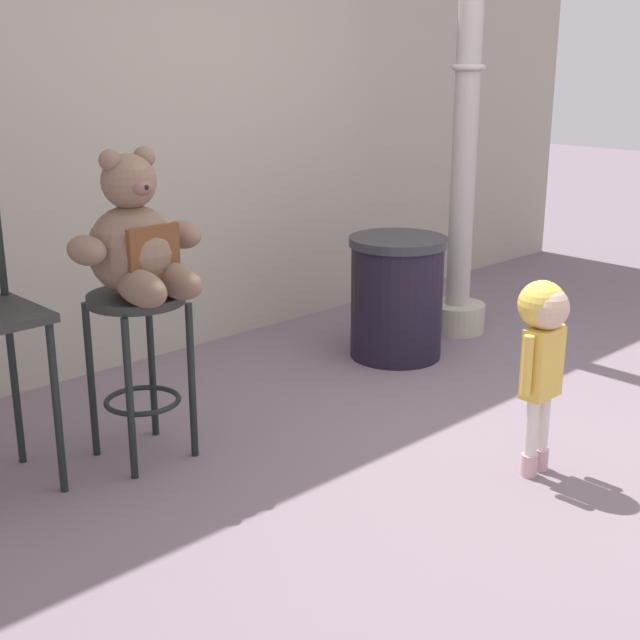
{
  "coord_description": "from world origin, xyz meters",
  "views": [
    {
      "loc": [
        -3.11,
        -2.05,
        1.72
      ],
      "look_at": [
        -0.65,
        0.52,
        0.63
      ],
      "focal_mm": 49.48,
      "sensor_mm": 36.0,
      "label": 1
    }
  ],
  "objects_px": {
    "teddy_bear": "(137,244)",
    "trash_bin": "(397,297)",
    "bar_stool_with_teddy": "(139,340)",
    "lamppost": "(464,156)",
    "child_walking": "(543,336)"
  },
  "relations": [
    {
      "from": "lamppost",
      "to": "trash_bin",
      "type": "bearing_deg",
      "value": -175.38
    },
    {
      "from": "bar_stool_with_teddy",
      "to": "child_walking",
      "type": "bearing_deg",
      "value": -49.28
    },
    {
      "from": "teddy_bear",
      "to": "trash_bin",
      "type": "distance_m",
      "value": 1.91
    },
    {
      "from": "bar_stool_with_teddy",
      "to": "trash_bin",
      "type": "height_order",
      "value": "bar_stool_with_teddy"
    },
    {
      "from": "teddy_bear",
      "to": "bar_stool_with_teddy",
      "type": "bearing_deg",
      "value": 90.0
    },
    {
      "from": "bar_stool_with_teddy",
      "to": "child_walking",
      "type": "relative_size",
      "value": 0.89
    },
    {
      "from": "bar_stool_with_teddy",
      "to": "lamppost",
      "type": "bearing_deg",
      "value": 4.07
    },
    {
      "from": "trash_bin",
      "to": "lamppost",
      "type": "relative_size",
      "value": 0.25
    },
    {
      "from": "bar_stool_with_teddy",
      "to": "child_walking",
      "type": "distance_m",
      "value": 1.69
    },
    {
      "from": "teddy_bear",
      "to": "lamppost",
      "type": "xyz_separation_m",
      "value": [
        2.44,
        0.2,
        0.15
      ]
    },
    {
      "from": "teddy_bear",
      "to": "trash_bin",
      "type": "relative_size",
      "value": 0.86
    },
    {
      "from": "lamppost",
      "to": "child_walking",
      "type": "bearing_deg",
      "value": -132.72
    },
    {
      "from": "child_walking",
      "to": "trash_bin",
      "type": "distance_m",
      "value": 1.59
    },
    {
      "from": "child_walking",
      "to": "lamppost",
      "type": "height_order",
      "value": "lamppost"
    },
    {
      "from": "trash_bin",
      "to": "child_walking",
      "type": "bearing_deg",
      "value": -116.5
    }
  ]
}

